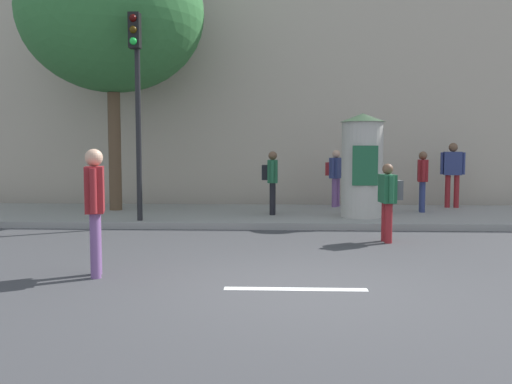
{
  "coord_description": "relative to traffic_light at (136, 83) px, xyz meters",
  "views": [
    {
      "loc": [
        -0.19,
        -6.86,
        1.77
      ],
      "look_at": [
        -0.58,
        2.0,
        1.06
      ],
      "focal_mm": 39.01,
      "sensor_mm": 36.0,
      "label": 1
    }
  ],
  "objects": [
    {
      "name": "sidewalk_curb",
      "position": [
        3.33,
        1.76,
        -3.09
      ],
      "size": [
        36.0,
        4.0,
        0.15
      ],
      "primitive_type": "cube",
      "color": "gray",
      "rests_on": "ground_plane"
    },
    {
      "name": "building_backdrop",
      "position": [
        3.33,
        6.76,
        1.24
      ],
      "size": [
        36.0,
        5.0,
        8.82
      ],
      "primitive_type": "cube",
      "color": "#B7A893",
      "rests_on": "ground_plane"
    },
    {
      "name": "pedestrian_near_pole",
      "position": [
        4.64,
        3.21,
        -2.09
      ],
      "size": [
        0.5,
        0.56,
        1.56
      ],
      "color": "#724C84",
      "rests_on": "sidewalk_curb"
    },
    {
      "name": "pedestrian_with_bag",
      "position": [
        6.73,
        2.07,
        -2.12
      ],
      "size": [
        0.33,
        0.67,
        1.53
      ],
      "color": "navy",
      "rests_on": "sidewalk_curb"
    },
    {
      "name": "pedestrian_tallest",
      "position": [
        7.79,
        3.12,
        -1.98
      ],
      "size": [
        0.63,
        0.32,
        1.75
      ],
      "color": "maroon",
      "rests_on": "sidewalk_curb"
    },
    {
      "name": "lane_markings",
      "position": [
        3.33,
        -5.24,
        -3.16
      ],
      "size": [
        25.8,
        0.16,
        0.01
      ],
      "color": "silver",
      "rests_on": "ground_plane"
    },
    {
      "name": "pedestrian_in_light_jacket",
      "position": [
        0.6,
        -4.65,
        -2.12
      ],
      "size": [
        0.36,
        0.63,
        1.76
      ],
      "color": "#724C84",
      "rests_on": "ground_plane"
    },
    {
      "name": "pedestrian_with_backpack",
      "position": [
        2.93,
        1.37,
        -2.1
      ],
      "size": [
        0.39,
        0.67,
        1.54
      ],
      "color": "black",
      "rests_on": "sidewalk_curb"
    },
    {
      "name": "street_tree",
      "position": [
        -1.16,
        2.16,
        2.0
      ],
      "size": [
        4.68,
        4.68,
        7.02
      ],
      "color": "brown",
      "rests_on": "sidewalk_curb"
    },
    {
      "name": "poster_column",
      "position": [
        5.04,
        0.97,
        -1.79
      ],
      "size": [
        1.05,
        1.05,
        2.42
      ],
      "color": "#B2ADA3",
      "rests_on": "sidewalk_curb"
    },
    {
      "name": "traffic_light",
      "position": [
        0.0,
        0.0,
        0.0
      ],
      "size": [
        0.24,
        0.45,
        4.5
      ],
      "color": "black",
      "rests_on": "sidewalk_curb"
    },
    {
      "name": "pedestrian_in_red_top",
      "position": [
        5.16,
        -1.65,
        -2.29
      ],
      "size": [
        0.41,
        0.63,
        1.48
      ],
      "color": "maroon",
      "rests_on": "ground_plane"
    },
    {
      "name": "ground_plane",
      "position": [
        3.33,
        -5.24,
        -3.17
      ],
      "size": [
        80.0,
        80.0,
        0.0
      ],
      "primitive_type": "plane",
      "color": "#38383A"
    }
  ]
}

